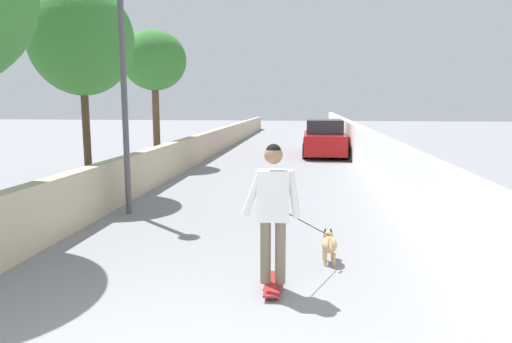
% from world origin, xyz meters
% --- Properties ---
extents(ground_plane, '(80.00, 80.00, 0.00)m').
position_xyz_m(ground_plane, '(14.00, 0.00, 0.00)').
color(ground_plane, gray).
extents(wall_left, '(48.00, 0.30, 1.03)m').
position_xyz_m(wall_left, '(12.00, 3.01, 0.52)').
color(wall_left, tan).
rests_on(wall_left, ground).
extents(fence_right, '(48.00, 0.30, 1.42)m').
position_xyz_m(fence_right, '(12.00, -3.01, 0.71)').
color(fence_right, white).
rests_on(fence_right, ground).
extents(tree_left_near, '(2.27, 2.27, 4.82)m').
position_xyz_m(tree_left_near, '(13.00, 4.31, 3.72)').
color(tree_left_near, brown).
rests_on(tree_left_near, ground).
extents(tree_left_mid, '(2.46, 2.46, 5.05)m').
position_xyz_m(tree_left_mid, '(7.50, 4.21, 3.73)').
color(tree_left_mid, '#473523').
rests_on(tree_left_mid, ground).
extents(lamp_post, '(0.36, 0.36, 4.66)m').
position_xyz_m(lamp_post, '(5.69, 2.46, 3.16)').
color(lamp_post, '#4C4C51').
rests_on(lamp_post, ground).
extents(skateboard, '(0.81, 0.23, 0.08)m').
position_xyz_m(skateboard, '(2.16, -0.79, 0.07)').
color(skateboard, maroon).
rests_on(skateboard, ground).
extents(person_skateboarder, '(0.24, 0.71, 1.71)m').
position_xyz_m(person_skateboarder, '(2.16, -0.79, 1.08)').
color(person_skateboarder, '#726651').
rests_on(person_skateboarder, skateboard).
extents(dog, '(1.34, 0.85, 1.06)m').
position_xyz_m(dog, '(3.21, -1.51, 0.27)').
color(dog, tan).
rests_on(dog, ground).
extents(car_near, '(4.19, 1.80, 1.54)m').
position_xyz_m(car_near, '(16.64, -1.86, 0.72)').
color(car_near, '#B71414').
rests_on(car_near, ground).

